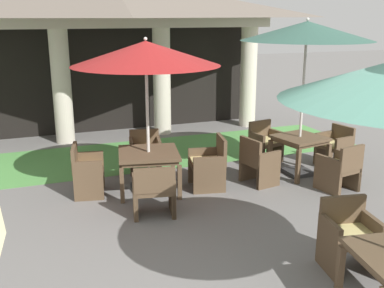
{
  "coord_description": "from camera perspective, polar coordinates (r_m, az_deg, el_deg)",
  "views": [
    {
      "loc": [
        -2.2,
        -2.41,
        2.98
      ],
      "look_at": [
        0.07,
        3.54,
        1.19
      ],
      "focal_mm": 42.92,
      "sensor_mm": 36.0,
      "label": 1
    }
  ],
  "objects": [
    {
      "name": "patio_umbrella_mid_left",
      "position": [
        7.61,
        -5.75,
        10.94
      ],
      "size": [
        2.45,
        2.45,
        2.64
      ],
      "color": "#2D2D2D",
      "rests_on": "ground"
    },
    {
      "name": "patio_chair_mid_left_north",
      "position": [
        9.01,
        -5.85,
        -0.95
      ],
      "size": [
        0.68,
        0.6,
        0.81
      ],
      "rotation": [
        0.0,
        0.0,
        -3.35
      ],
      "color": "brown",
      "rests_on": "ground"
    },
    {
      "name": "patio_chair_mid_left_south",
      "position": [
        7.02,
        -4.76,
        -5.83
      ],
      "size": [
        0.72,
        0.61,
        0.84
      ],
      "rotation": [
        0.0,
        0.0,
        -0.2
      ],
      "color": "brown",
      "rests_on": "ground"
    },
    {
      "name": "patio_chair_far_back_north",
      "position": [
        9.76,
        9.05,
        0.18
      ],
      "size": [
        0.66,
        0.59,
        0.83
      ],
      "rotation": [
        0.0,
        0.0,
        -2.96
      ],
      "color": "brown",
      "rests_on": "ground"
    },
    {
      "name": "patio_chair_far_back_east",
      "position": [
        9.75,
        17.35,
        -0.32
      ],
      "size": [
        0.62,
        0.67,
        0.82
      ],
      "rotation": [
        0.0,
        0.0,
        -4.53
      ],
      "color": "brown",
      "rests_on": "ground"
    },
    {
      "name": "patio_umbrella_far_back",
      "position": [
        8.68,
        14.08,
        13.28
      ],
      "size": [
        2.39,
        2.39,
        2.94
      ],
      "color": "#2D2D2D",
      "rests_on": "ground"
    },
    {
      "name": "patio_chair_far_back_south",
      "position": [
        8.4,
        17.88,
        -2.98
      ],
      "size": [
        0.66,
        0.68,
        0.86
      ],
      "rotation": [
        0.0,
        0.0,
        0.18
      ],
      "color": "brown",
      "rests_on": "ground"
    },
    {
      "name": "patio_chair_near_foreground_north",
      "position": [
        5.94,
        18.9,
        -10.84
      ],
      "size": [
        0.69,
        0.63,
        0.85
      ],
      "rotation": [
        0.0,
        0.0,
        -3.33
      ],
      "color": "brown",
      "rests_on": "ground"
    },
    {
      "name": "patio_chair_mid_left_west",
      "position": [
        8.01,
        -12.95,
        -3.3
      ],
      "size": [
        0.61,
        0.7,
        0.88
      ],
      "rotation": [
        0.0,
        0.0,
        -1.77
      ],
      "color": "brown",
      "rests_on": "ground"
    },
    {
      "name": "patio_chair_far_back_west",
      "position": [
        8.4,
        8.21,
        -2.25
      ],
      "size": [
        0.6,
        0.67,
        0.87
      ],
      "rotation": [
        0.0,
        0.0,
        -1.39
      ],
      "color": "brown",
      "rests_on": "ground"
    },
    {
      "name": "background_pavilion",
      "position": [
        11.44,
        -10.2,
        15.64
      ],
      "size": [
        8.59,
        3.14,
        3.85
      ],
      "color": "beige",
      "rests_on": "ground"
    },
    {
      "name": "patio_table_far_back",
      "position": [
        8.98,
        13.23,
        0.24
      ],
      "size": [
        0.98,
        0.98,
        0.75
      ],
      "rotation": [
        0.0,
        0.0,
        0.18
      ],
      "color": "brown",
      "rests_on": "ground"
    },
    {
      "name": "patio_table_mid_left",
      "position": [
        7.94,
        -5.41,
        -1.59
      ],
      "size": [
        1.2,
        1.2,
        0.71
      ],
      "rotation": [
        0.0,
        0.0,
        -0.2
      ],
      "color": "brown",
      "rests_on": "ground"
    },
    {
      "name": "patio_chair_mid_left_east",
      "position": [
        8.14,
        2.12,
        -2.57
      ],
      "size": [
        0.69,
        0.73,
        0.93
      ],
      "rotation": [
        0.0,
        0.0,
        1.37
      ],
      "color": "brown",
      "rests_on": "ground"
    },
    {
      "name": "lawn_strip",
      "position": [
        10.17,
        -7.49,
        -1.41
      ],
      "size": [
        10.39,
        2.35,
        0.01
      ],
      "primitive_type": "cube",
      "color": "#519347",
      "rests_on": "ground"
    }
  ]
}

